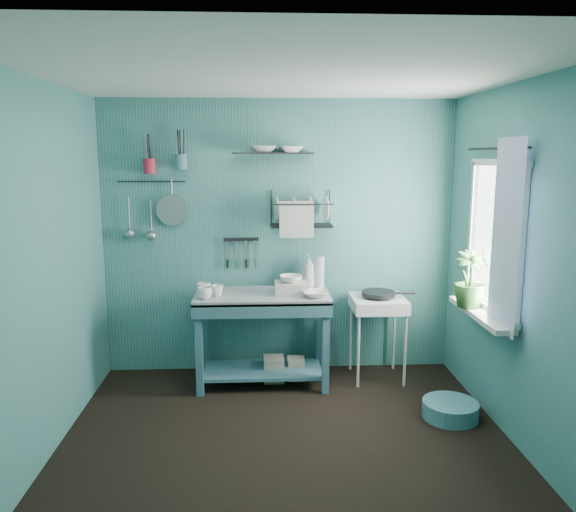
{
  "coord_description": "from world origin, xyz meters",
  "views": [
    {
      "loc": [
        -0.17,
        -3.6,
        2.0
      ],
      "look_at": [
        0.05,
        0.85,
        1.2
      ],
      "focal_mm": 35.0,
      "sensor_mm": 36.0,
      "label": 1
    }
  ],
  "objects_px": {
    "wash_tub": "(291,288)",
    "potted_plant": "(470,279)",
    "work_counter": "(263,339)",
    "floor_basin": "(450,410)",
    "soap_bottle": "(309,271)",
    "storage_tin_large": "(274,369)",
    "water_bottle": "(319,272)",
    "utensil_cup_magenta": "(149,166)",
    "mug_left": "(205,293)",
    "storage_tin_small": "(296,368)",
    "frying_pan": "(378,293)",
    "dish_rack": "(301,209)",
    "hotplate_stand": "(377,338)",
    "mug_mid": "(218,290)",
    "utensil_cup_teal": "(181,162)",
    "colander": "(172,210)",
    "mug_right": "(204,289)"
  },
  "relations": [
    {
      "from": "frying_pan",
      "to": "dish_rack",
      "type": "relative_size",
      "value": 0.55
    },
    {
      "from": "mug_left",
      "to": "dish_rack",
      "type": "xyz_separation_m",
      "value": [
        0.84,
        0.4,
        0.66
      ]
    },
    {
      "from": "wash_tub",
      "to": "storage_tin_small",
      "type": "height_order",
      "value": "wash_tub"
    },
    {
      "from": "utensil_cup_teal",
      "to": "potted_plant",
      "type": "relative_size",
      "value": 0.29
    },
    {
      "from": "soap_bottle",
      "to": "floor_basin",
      "type": "distance_m",
      "value": 1.66
    },
    {
      "from": "water_bottle",
      "to": "floor_basin",
      "type": "distance_m",
      "value": 1.61
    },
    {
      "from": "work_counter",
      "to": "mug_left",
      "type": "distance_m",
      "value": 0.68
    },
    {
      "from": "water_bottle",
      "to": "mug_mid",
      "type": "bearing_deg",
      "value": -162.72
    },
    {
      "from": "mug_left",
      "to": "dish_rack",
      "type": "relative_size",
      "value": 0.22
    },
    {
      "from": "hotplate_stand",
      "to": "storage_tin_small",
      "type": "bearing_deg",
      "value": 176.58
    },
    {
      "from": "soap_bottle",
      "to": "potted_plant",
      "type": "relative_size",
      "value": 0.67
    },
    {
      "from": "potted_plant",
      "to": "mug_left",
      "type": "bearing_deg",
      "value": 169.56
    },
    {
      "from": "work_counter",
      "to": "hotplate_stand",
      "type": "distance_m",
      "value": 1.04
    },
    {
      "from": "utensil_cup_magenta",
      "to": "potted_plant",
      "type": "height_order",
      "value": "utensil_cup_magenta"
    },
    {
      "from": "wash_tub",
      "to": "potted_plant",
      "type": "height_order",
      "value": "potted_plant"
    },
    {
      "from": "wash_tub",
      "to": "potted_plant",
      "type": "relative_size",
      "value": 0.63
    },
    {
      "from": "wash_tub",
      "to": "storage_tin_small",
      "type": "distance_m",
      "value": 0.78
    },
    {
      "from": "mug_left",
      "to": "colander",
      "type": "distance_m",
      "value": 0.87
    },
    {
      "from": "potted_plant",
      "to": "floor_basin",
      "type": "relative_size",
      "value": 1.04
    },
    {
      "from": "work_counter",
      "to": "storage_tin_large",
      "type": "distance_m",
      "value": 0.32
    },
    {
      "from": "utensil_cup_magenta",
      "to": "floor_basin",
      "type": "relative_size",
      "value": 0.3
    },
    {
      "from": "hotplate_stand",
      "to": "storage_tin_small",
      "type": "relative_size",
      "value": 3.77
    },
    {
      "from": "dish_rack",
      "to": "storage_tin_small",
      "type": "distance_m",
      "value": 1.44
    },
    {
      "from": "mug_right",
      "to": "hotplate_stand",
      "type": "relative_size",
      "value": 0.16
    },
    {
      "from": "frying_pan",
      "to": "dish_rack",
      "type": "xyz_separation_m",
      "value": [
        -0.68,
        0.17,
        0.74
      ]
    },
    {
      "from": "utensil_cup_magenta",
      "to": "colander",
      "type": "bearing_deg",
      "value": 9.53
    },
    {
      "from": "work_counter",
      "to": "utensil_cup_magenta",
      "type": "height_order",
      "value": "utensil_cup_magenta"
    },
    {
      "from": "wash_tub",
      "to": "dish_rack",
      "type": "bearing_deg",
      "value": 68.29
    },
    {
      "from": "hotplate_stand",
      "to": "floor_basin",
      "type": "relative_size",
      "value": 1.77
    },
    {
      "from": "mug_right",
      "to": "dish_rack",
      "type": "bearing_deg",
      "value": 15.91
    },
    {
      "from": "potted_plant",
      "to": "mug_mid",
      "type": "bearing_deg",
      "value": 166.31
    },
    {
      "from": "soap_bottle",
      "to": "storage_tin_large",
      "type": "height_order",
      "value": "soap_bottle"
    },
    {
      "from": "storage_tin_small",
      "to": "utensil_cup_teal",
      "type": "bearing_deg",
      "value": 167.93
    },
    {
      "from": "mug_right",
      "to": "wash_tub",
      "type": "bearing_deg",
      "value": -1.53
    },
    {
      "from": "hotplate_stand",
      "to": "utensil_cup_magenta",
      "type": "bearing_deg",
      "value": 170.72
    },
    {
      "from": "mug_mid",
      "to": "storage_tin_small",
      "type": "height_order",
      "value": "mug_mid"
    },
    {
      "from": "dish_rack",
      "to": "utensil_cup_magenta",
      "type": "bearing_deg",
      "value": 168.6
    },
    {
      "from": "mug_left",
      "to": "storage_tin_small",
      "type": "relative_size",
      "value": 0.61
    },
    {
      "from": "utensil_cup_magenta",
      "to": "colander",
      "type": "relative_size",
      "value": 0.46
    },
    {
      "from": "utensil_cup_teal",
      "to": "mug_left",
      "type": "bearing_deg",
      "value": -64.12
    },
    {
      "from": "water_bottle",
      "to": "utensil_cup_magenta",
      "type": "bearing_deg",
      "value": 177.18
    },
    {
      "from": "work_counter",
      "to": "floor_basin",
      "type": "height_order",
      "value": "work_counter"
    },
    {
      "from": "soap_bottle",
      "to": "utensil_cup_magenta",
      "type": "xyz_separation_m",
      "value": [
        -1.4,
        0.09,
        0.94
      ]
    },
    {
      "from": "dish_rack",
      "to": "work_counter",
      "type": "bearing_deg",
      "value": -154.78
    },
    {
      "from": "soap_bottle",
      "to": "hotplate_stand",
      "type": "xyz_separation_m",
      "value": [
        0.61,
        -0.12,
        -0.6
      ]
    },
    {
      "from": "work_counter",
      "to": "storage_tin_large",
      "type": "xyz_separation_m",
      "value": [
        0.1,
        0.05,
        -0.3
      ]
    },
    {
      "from": "water_bottle",
      "to": "dish_rack",
      "type": "xyz_separation_m",
      "value": [
        -0.16,
        0.02,
        0.57
      ]
    },
    {
      "from": "mug_left",
      "to": "storage_tin_small",
      "type": "height_order",
      "value": "mug_left"
    },
    {
      "from": "mug_mid",
      "to": "floor_basin",
      "type": "bearing_deg",
      "value": -20.64
    },
    {
      "from": "hotplate_stand",
      "to": "floor_basin",
      "type": "bearing_deg",
      "value": -66.7
    }
  ]
}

